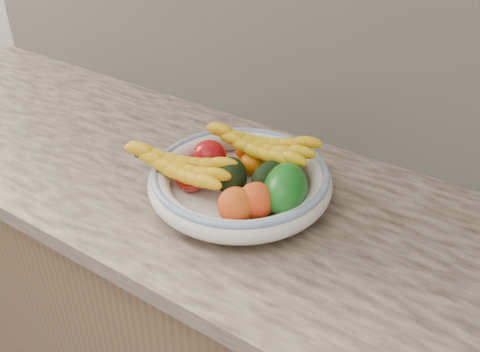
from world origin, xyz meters
The scene contains 14 objects.
kitchen_counter centered at (0.00, 1.69, 0.46)m, with size 2.44×0.66×1.40m.
fruit_bowl centered at (0.00, 1.66, 0.95)m, with size 0.39×0.39×0.08m.
clementine_back_left centered at (-0.05, 1.76, 0.95)m, with size 0.06×0.06×0.05m, color #FF5405.
clementine_back_right centered at (0.02, 1.78, 0.95)m, with size 0.05×0.05×0.05m, color orange.
clementine_back_mid centered at (-0.01, 1.72, 0.95)m, with size 0.06×0.06×0.05m, color orange.
tomato_left centered at (-0.10, 1.69, 0.96)m, with size 0.08×0.08×0.07m, color #AC0B11.
tomato_near_left centered at (-0.08, 1.60, 0.96)m, with size 0.07×0.07×0.06m, color #A51410.
avocado_center centered at (-0.01, 1.65, 0.96)m, with size 0.07×0.10×0.07m, color black.
avocado_right centered at (0.06, 1.68, 0.96)m, with size 0.07×0.10×0.07m, color black.
green_mango centered at (0.11, 1.65, 0.98)m, with size 0.09×0.13×0.09m, color #105914.
peach_front centered at (0.06, 1.56, 0.97)m, with size 0.07×0.07×0.07m, color orange.
peach_right centered at (0.08, 1.60, 0.97)m, with size 0.07×0.07×0.07m, color orange.
banana_bunch_back centered at (0.00, 1.74, 0.99)m, with size 0.27×0.10×0.08m, color yellow, non-canonical shape.
banana_bunch_front centered at (-0.11, 1.58, 0.98)m, with size 0.25×0.10×0.07m, color yellow, non-canonical shape.
Camera 1 is at (0.52, 0.89, 1.58)m, focal length 40.00 mm.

